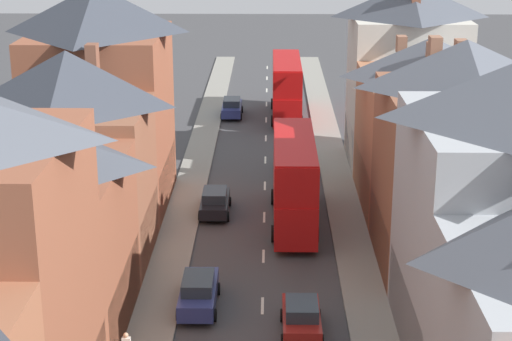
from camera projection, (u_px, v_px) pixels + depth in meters
The scene contains 11 objects.
pavement_left at pixel (186, 205), 55.19m from camera, with size 2.20×104.00×0.14m, color gray.
pavement_right at pixel (344, 205), 55.03m from camera, with size 2.20×104.00×0.14m, color gray.
centre_line_dashes at pixel (264, 217), 53.23m from camera, with size 0.14×97.80×0.01m.
terrace_row_right at pixel (509, 231), 35.08m from camera, with size 8.00×64.31×13.63m.
double_decker_bus_lead at pixel (286, 87), 75.82m from camera, with size 2.74×10.80×5.30m.
double_decker_bus_mid_street at pixel (294, 179), 51.46m from camera, with size 2.74×10.80×5.30m.
car_near_blue at pixel (232, 107), 76.99m from camera, with size 1.90×4.58×1.69m.
car_parked_left_a at pixel (215, 201), 53.58m from camera, with size 1.90×4.33×1.62m.
car_mid_black at pixel (290, 161), 61.71m from camera, with size 1.90×4.52×1.59m.
car_parked_left_b at pixel (198, 292), 41.36m from camera, with size 1.90×4.57×1.71m.
car_far_grey at pixel (301, 318), 38.84m from camera, with size 1.90×3.92×1.69m.
Camera 1 is at (0.30, -13.72, 19.24)m, focal length 60.00 mm.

